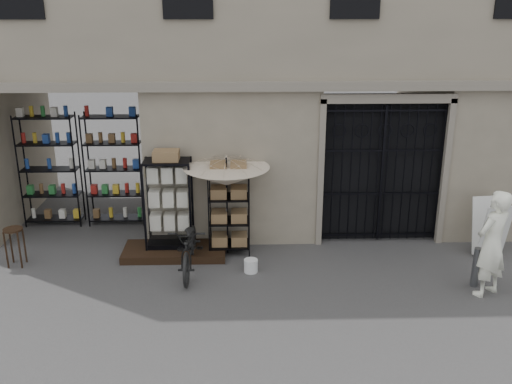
{
  "coord_description": "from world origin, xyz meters",
  "views": [
    {
      "loc": [
        -1.09,
        -8.75,
        4.82
      ],
      "look_at": [
        -0.8,
        1.4,
        1.35
      ],
      "focal_mm": 40.0,
      "sensor_mm": 36.0,
      "label": 1
    }
  ],
  "objects_px": {
    "display_cabinet": "(169,208)",
    "shopkeeper": "(485,294)",
    "bicycle": "(191,270)",
    "steel_bollard": "(476,267)",
    "wire_rack": "(229,211)",
    "market_umbrella": "(226,171)",
    "easel_sign": "(490,229)",
    "white_bucket": "(251,266)",
    "wooden_stool": "(15,246)"
  },
  "relations": [
    {
      "from": "wire_rack",
      "to": "shopkeeper",
      "type": "distance_m",
      "value": 4.85
    },
    {
      "from": "bicycle",
      "to": "shopkeeper",
      "type": "xyz_separation_m",
      "value": [
        5.12,
        -1.02,
        0.0
      ]
    },
    {
      "from": "display_cabinet",
      "to": "steel_bollard",
      "type": "bearing_deg",
      "value": -7.13
    },
    {
      "from": "display_cabinet",
      "to": "market_umbrella",
      "type": "xyz_separation_m",
      "value": [
        1.14,
        -0.08,
        0.76
      ]
    },
    {
      "from": "market_umbrella",
      "to": "display_cabinet",
      "type": "bearing_deg",
      "value": 175.97
    },
    {
      "from": "wire_rack",
      "to": "wooden_stool",
      "type": "height_order",
      "value": "wire_rack"
    },
    {
      "from": "steel_bollard",
      "to": "wooden_stool",
      "type": "bearing_deg",
      "value": 172.78
    },
    {
      "from": "bicycle",
      "to": "easel_sign",
      "type": "relative_size",
      "value": 1.64
    },
    {
      "from": "wire_rack",
      "to": "bicycle",
      "type": "bearing_deg",
      "value": -129.52
    },
    {
      "from": "display_cabinet",
      "to": "shopkeeper",
      "type": "height_order",
      "value": "display_cabinet"
    },
    {
      "from": "market_umbrella",
      "to": "easel_sign",
      "type": "relative_size",
      "value": 2.08
    },
    {
      "from": "display_cabinet",
      "to": "bicycle",
      "type": "relative_size",
      "value": 1.02
    },
    {
      "from": "wire_rack",
      "to": "easel_sign",
      "type": "distance_m",
      "value": 5.07
    },
    {
      "from": "display_cabinet",
      "to": "easel_sign",
      "type": "distance_m",
      "value": 6.24
    },
    {
      "from": "display_cabinet",
      "to": "shopkeeper",
      "type": "bearing_deg",
      "value": -9.56
    },
    {
      "from": "steel_bollard",
      "to": "shopkeeper",
      "type": "xyz_separation_m",
      "value": [
        0.08,
        -0.28,
        -0.36
      ]
    },
    {
      "from": "easel_sign",
      "to": "white_bucket",
      "type": "bearing_deg",
      "value": -179.33
    },
    {
      "from": "bicycle",
      "to": "steel_bollard",
      "type": "relative_size",
      "value": 2.57
    },
    {
      "from": "bicycle",
      "to": "steel_bollard",
      "type": "xyz_separation_m",
      "value": [
        5.04,
        -0.74,
        0.36
      ]
    },
    {
      "from": "display_cabinet",
      "to": "wooden_stool",
      "type": "distance_m",
      "value": 2.94
    },
    {
      "from": "market_umbrella",
      "to": "steel_bollard",
      "type": "xyz_separation_m",
      "value": [
        4.37,
        -1.51,
        -1.33
      ]
    },
    {
      "from": "white_bucket",
      "to": "bicycle",
      "type": "height_order",
      "value": "bicycle"
    },
    {
      "from": "wire_rack",
      "to": "market_umbrella",
      "type": "distance_m",
      "value": 0.84
    },
    {
      "from": "steel_bollard",
      "to": "shopkeeper",
      "type": "relative_size",
      "value": 0.39
    },
    {
      "from": "wire_rack",
      "to": "easel_sign",
      "type": "height_order",
      "value": "wire_rack"
    },
    {
      "from": "wire_rack",
      "to": "steel_bollard",
      "type": "height_order",
      "value": "wire_rack"
    },
    {
      "from": "display_cabinet",
      "to": "wooden_stool",
      "type": "xyz_separation_m",
      "value": [
        -2.84,
        -0.53,
        -0.54
      ]
    },
    {
      "from": "market_umbrella",
      "to": "bicycle",
      "type": "relative_size",
      "value": 1.27
    },
    {
      "from": "white_bucket",
      "to": "bicycle",
      "type": "relative_size",
      "value": 0.14
    },
    {
      "from": "wire_rack",
      "to": "steel_bollard",
      "type": "distance_m",
      "value": 4.62
    },
    {
      "from": "market_umbrella",
      "to": "steel_bollard",
      "type": "height_order",
      "value": "market_umbrella"
    },
    {
      "from": "easel_sign",
      "to": "steel_bollard",
      "type": "bearing_deg",
      "value": -126.95
    },
    {
      "from": "display_cabinet",
      "to": "wire_rack",
      "type": "bearing_deg",
      "value": 7.09
    },
    {
      "from": "display_cabinet",
      "to": "market_umbrella",
      "type": "relative_size",
      "value": 0.8
    },
    {
      "from": "wire_rack",
      "to": "market_umbrella",
      "type": "relative_size",
      "value": 0.75
    },
    {
      "from": "white_bucket",
      "to": "wooden_stool",
      "type": "xyz_separation_m",
      "value": [
        -4.43,
        0.4,
        0.27
      ]
    },
    {
      "from": "wire_rack",
      "to": "steel_bollard",
      "type": "relative_size",
      "value": 2.43
    },
    {
      "from": "display_cabinet",
      "to": "easel_sign",
      "type": "relative_size",
      "value": 1.67
    },
    {
      "from": "bicycle",
      "to": "steel_bollard",
      "type": "distance_m",
      "value": 5.1
    },
    {
      "from": "wire_rack",
      "to": "white_bucket",
      "type": "height_order",
      "value": "wire_rack"
    },
    {
      "from": "display_cabinet",
      "to": "white_bucket",
      "type": "height_order",
      "value": "display_cabinet"
    },
    {
      "from": "display_cabinet",
      "to": "bicycle",
      "type": "bearing_deg",
      "value": -52.06
    },
    {
      "from": "wire_rack",
      "to": "market_umbrella",
      "type": "xyz_separation_m",
      "value": [
        -0.04,
        -0.04,
        0.83
      ]
    },
    {
      "from": "wooden_stool",
      "to": "easel_sign",
      "type": "bearing_deg",
      "value": 0.87
    },
    {
      "from": "white_bucket",
      "to": "easel_sign",
      "type": "xyz_separation_m",
      "value": [
        4.64,
        0.54,
        0.46
      ]
    },
    {
      "from": "bicycle",
      "to": "steel_bollard",
      "type": "height_order",
      "value": "bicycle"
    },
    {
      "from": "display_cabinet",
      "to": "bicycle",
      "type": "distance_m",
      "value": 1.34
    },
    {
      "from": "white_bucket",
      "to": "wooden_stool",
      "type": "relative_size",
      "value": 0.34
    },
    {
      "from": "wire_rack",
      "to": "display_cabinet",
      "type": "bearing_deg",
      "value": 179.86
    },
    {
      "from": "display_cabinet",
      "to": "steel_bollard",
      "type": "xyz_separation_m",
      "value": [
        5.5,
        -1.59,
        -0.57
      ]
    }
  ]
}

